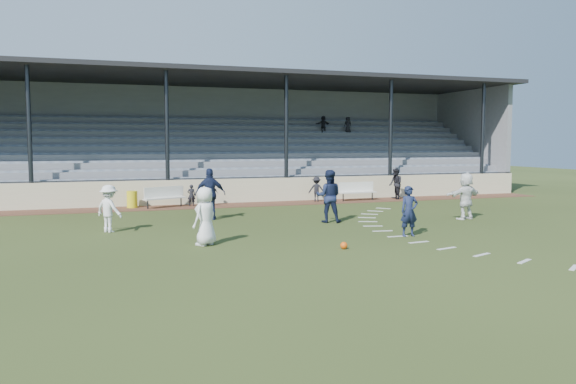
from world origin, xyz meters
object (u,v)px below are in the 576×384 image
object	(u,v)px
trash_bin	(132,199)
player_navy_lead	(409,211)
football	(344,245)
bench_left	(164,195)
player_white_lead	(205,216)
official	(396,184)
bench_right	(357,190)

from	to	relation	value
trash_bin	player_navy_lead	distance (m)	13.50
player_navy_lead	football	bearing A→B (deg)	-150.47
bench_left	player_white_lead	xyz separation A→B (m)	(0.07, -10.06, 0.27)
bench_left	football	xyz separation A→B (m)	(3.65, -11.91, -0.48)
player_navy_lead	official	xyz separation A→B (m)	(5.46, 10.51, 0.03)
bench_left	bench_right	xyz separation A→B (m)	(9.76, -0.03, 0.00)
player_navy_lead	official	bearing A→B (deg)	67.20
trash_bin	player_white_lead	distance (m)	10.52
football	bench_left	bearing A→B (deg)	107.03
football	player_navy_lead	distance (m)	3.25
trash_bin	football	size ratio (longest dim) A/B	3.73
bench_left	player_navy_lead	size ratio (longest dim) A/B	1.24
football	official	xyz separation A→B (m)	(8.33, 11.84, 0.73)
trash_bin	football	distance (m)	13.26
bench_left	official	xyz separation A→B (m)	(11.98, -0.07, 0.25)
bench_left	bench_right	distance (m)	9.76
football	player_white_lead	bearing A→B (deg)	152.70
player_white_lead	bench_right	bearing A→B (deg)	-173.66
football	player_navy_lead	xyz separation A→B (m)	(2.87, 1.33, 0.70)
bench_right	player_white_lead	bearing A→B (deg)	-137.52
trash_bin	player_navy_lead	size ratio (longest dim) A/B	0.48
bench_left	player_white_lead	size ratio (longest dim) A/B	1.17
trash_bin	official	xyz separation A→B (m)	(13.40, -0.41, 0.43)
bench_right	player_navy_lead	size ratio (longest dim) A/B	1.25
football	official	bearing A→B (deg)	54.85
official	football	bearing A→B (deg)	-27.71
bench_right	football	size ratio (longest dim) A/B	9.84
bench_left	bench_right	world-z (taller)	same
player_navy_lead	trash_bin	bearing A→B (deg)	130.70
bench_left	football	size ratio (longest dim) A/B	9.75
bench_right	official	xyz separation A→B (m)	(2.22, -0.05, 0.25)
player_white_lead	official	bearing A→B (deg)	-179.68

